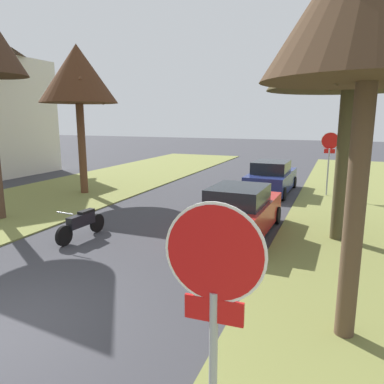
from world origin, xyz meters
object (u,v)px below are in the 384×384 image
Objects in this scene: street_tree_right_mid_a at (354,24)px; stop_sign_far at (330,150)px; parked_sedan_red at (239,212)px; parked_sedan_navy at (271,178)px; street_tree_left_mid_b at (78,75)px; stop_sign_near at (214,304)px; parked_motorcycle at (82,223)px.

stop_sign_far is at bearing 94.55° from street_tree_right_mid_a.
parked_sedan_red is at bearing -168.66° from street_tree_right_mid_a.
parked_sedan_navy is at bearing 115.67° from street_tree_right_mid_a.
stop_sign_far is at bearing 19.03° from street_tree_left_mid_b.
street_tree_right_mid_a is 1.15× the size of street_tree_left_mid_b.
street_tree_left_mid_b is (-10.59, 11.72, 3.37)m from stop_sign_near.
street_tree_right_mid_a is 1.78× the size of parked_sedan_navy.
parked_sedan_red is 2.17× the size of parked_motorcycle.
street_tree_left_mid_b is 10.46m from parked_sedan_red.
street_tree_right_mid_a is (0.52, -6.58, 3.95)m from stop_sign_far.
street_tree_left_mid_b is at bearing 166.43° from street_tree_right_mid_a.
stop_sign_far is 11.65m from parked_motorcycle.
stop_sign_far is 1.44× the size of parked_motorcycle.
parked_sedan_red is (8.64, -3.36, -4.85)m from street_tree_left_mid_b.
parked_motorcycle is (-4.14, -9.26, -0.24)m from parked_sedan_navy.
stop_sign_far is 0.37× the size of street_tree_right_mid_a.
parked_sedan_red is 7.07m from parked_sedan_navy.
stop_sign_near reaches higher than parked_sedan_red.
stop_sign_near is 0.43× the size of street_tree_left_mid_b.
parked_sedan_navy is at bearing 65.92° from parked_motorcycle.
street_tree_right_mid_a is (0.95, 8.93, 3.93)m from stop_sign_near.
street_tree_right_mid_a is at bearing -13.57° from street_tree_left_mid_b.
street_tree_right_mid_a reaches higher than parked_sedan_red.
street_tree_left_mid_b is at bearing 158.73° from parked_sedan_red.
parked_sedan_red is (-2.89, -0.58, -5.41)m from street_tree_right_mid_a.
stop_sign_far is (0.42, 15.52, -0.02)m from stop_sign_near.
street_tree_left_mid_b is 10.39m from parked_sedan_navy.
street_tree_right_mid_a is 11.88m from street_tree_left_mid_b.
street_tree_right_mid_a reaches higher than parked_sedan_navy.
parked_sedan_navy is at bearing 98.01° from stop_sign_near.
street_tree_right_mid_a is at bearing 11.34° from parked_sedan_red.
stop_sign_far is 7.68m from parked_sedan_red.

